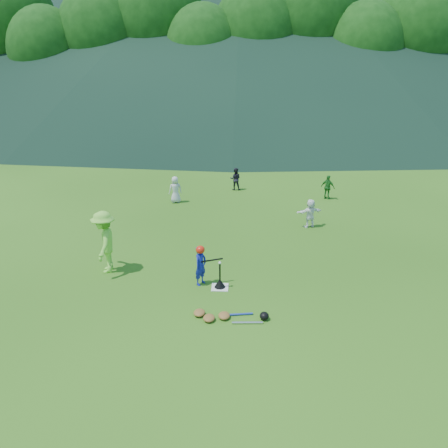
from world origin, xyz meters
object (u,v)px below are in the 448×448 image
Objects in this scene: home_plate at (220,287)px; batting_tee at (220,283)px; fielder_c at (328,187)px; equipment_pile at (224,316)px; batter_child at (201,266)px; fielder_a at (175,190)px; fielder_b at (235,179)px; adult_coach at (105,242)px; fielder_d at (310,213)px.

batting_tee is at bearing 0.00° from home_plate.
fielder_c reaches higher than equipment_pile.
fielder_a is (-1.78, 7.30, 0.02)m from batter_child.
adult_coach is at bearing 69.92° from fielder_b.
fielder_a is at bearing 41.55° from fielder_c.
batter_child is 0.96× the size of fielder_a.
fielder_b reaches higher than home_plate.
home_plate is at bearing -78.08° from batter_child.
fielder_d is at bearing 57.30° from home_plate.
adult_coach is 7.47m from fielder_d.
batter_child is 1.04× the size of fielder_d.
fielder_a is at bearing 164.21° from adult_coach.
fielder_a reaches higher than home_plate.
batting_tee reaches higher than home_plate.
fielder_d is 6.88m from equipment_pile.
fielder_b is at bearing 88.65° from home_plate.
adult_coach is at bearing 78.88° from fielder_c.
adult_coach is 1.59× the size of fielder_a.
fielder_a is 1.68× the size of batting_tee.
fielder_b is 4.29m from fielder_c.
fielder_c reaches higher than fielder_d.
fielder_b is 1.55× the size of batting_tee.
home_plate is 0.43× the size of fielder_b.
adult_coach is (-3.33, 0.86, 0.90)m from home_plate.
adult_coach reaches higher than home_plate.
fielder_a reaches higher than equipment_pile.
fielder_a is 3.28m from fielder_b.
batting_tee is (-3.05, -4.74, -0.40)m from fielder_d.
fielder_d is 1.56× the size of batting_tee.
home_plate is at bearing 37.44° from fielder_d.
fielder_b is at bearing 88.65° from batting_tee.
batter_child is at bearing 83.62° from fielder_a.
batter_child is 2.90m from adult_coach.
batting_tee is 1.50m from equipment_pile.
home_plate is at bearing 87.07° from fielder_a.
batter_child reaches higher than batting_tee.
fielder_d is at bearing 57.30° from batting_tee.
fielder_d reaches higher than home_plate.
batter_child is at bearing 159.93° from batting_tee.
adult_coach is 6.72m from fielder_a.
home_plate is 0.42× the size of fielder_d.
batter_child is at bearing 69.53° from adult_coach.
fielder_d is (3.58, 4.55, -0.02)m from batter_child.
batting_tee is at bearing -78.08° from batter_child.
fielder_a is at bearing 45.68° from batter_child.
batter_child is 1.03× the size of fielder_c.
fielder_a is 1.08× the size of fielder_b.
adult_coach reaches higher than fielder_d.
fielder_b is (0.23, 9.58, 0.52)m from home_plate.
fielder_d is (5.35, -2.75, -0.04)m from fielder_a.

